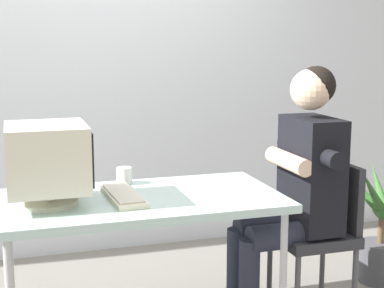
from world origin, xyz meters
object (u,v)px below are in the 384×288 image
(desk, at_px, (141,207))
(crt_monitor, at_px, (48,159))
(keyboard, at_px, (122,195))
(potted_plant, at_px, (381,230))
(office_chair, at_px, (322,226))
(person_seated, at_px, (297,180))
(desk_mug, at_px, (124,176))

(desk, xyz_separation_m, crt_monitor, (-0.44, -0.01, 0.27))
(keyboard, relative_size, potted_plant, 0.61)
(desk, bearing_deg, office_chair, 1.44)
(crt_monitor, bearing_deg, desk, 1.58)
(keyboard, xyz_separation_m, office_chair, (1.12, 0.01, -0.27))
(keyboard, bearing_deg, person_seated, 0.84)
(potted_plant, height_order, desk_mug, desk_mug)
(crt_monitor, relative_size, office_chair, 0.48)
(crt_monitor, relative_size, person_seated, 0.29)
(crt_monitor, height_order, potted_plant, crt_monitor)
(crt_monitor, height_order, desk_mug, crt_monitor)
(keyboard, relative_size, person_seated, 0.35)
(desk, relative_size, office_chair, 1.65)
(crt_monitor, distance_m, potted_plant, 2.14)
(office_chair, bearing_deg, person_seated, 180.00)
(office_chair, bearing_deg, keyboard, -179.28)
(person_seated, relative_size, potted_plant, 1.74)
(desk, distance_m, office_chair, 1.05)
(keyboard, distance_m, desk_mug, 0.28)
(person_seated, bearing_deg, desk_mug, 163.80)
(keyboard, xyz_separation_m, person_seated, (0.95, 0.01, -0.00))
(potted_plant, bearing_deg, desk_mug, 179.24)
(crt_monitor, relative_size, potted_plant, 0.51)
(keyboard, distance_m, potted_plant, 1.75)
(keyboard, distance_m, person_seated, 0.95)
(office_chair, relative_size, person_seated, 0.61)
(person_seated, bearing_deg, crt_monitor, -178.33)
(office_chair, distance_m, potted_plant, 0.63)
(crt_monitor, bearing_deg, potted_plant, 7.74)
(office_chair, distance_m, person_seated, 0.32)
(keyboard, bearing_deg, office_chair, 0.72)
(keyboard, relative_size, office_chair, 0.57)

